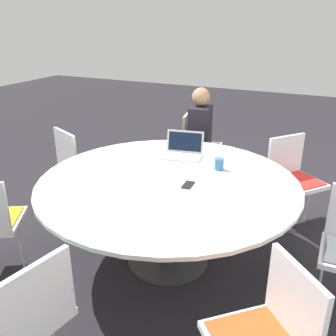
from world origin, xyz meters
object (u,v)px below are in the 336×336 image
(chair_1, at_px, (79,161))
(coffee_cup, at_px, (219,164))
(laptop, at_px, (184,150))
(chair_6, at_px, (293,174))
(cell_phone, at_px, (188,185))
(chair_4, at_px, (268,332))
(chair_3, at_px, (25,313))
(chair_0, at_px, (197,142))
(person_0, at_px, (201,133))

(chair_1, xyz_separation_m, coffee_cup, (0.14, 1.57, 0.28))
(chair_1, xyz_separation_m, laptop, (-0.04, 1.17, 0.28))
(chair_6, relative_size, cell_phone, 5.97)
(chair_4, xyz_separation_m, cell_phone, (-0.93, -0.80, 0.23))
(chair_3, height_order, chair_4, same)
(laptop, relative_size, cell_phone, 2.62)
(coffee_cup, xyz_separation_m, cell_phone, (0.40, -0.11, -0.04))
(chair_0, distance_m, laptop, 1.15)
(laptop, height_order, coffee_cup, laptop)
(chair_6, distance_m, person_0, 1.12)
(chair_4, relative_size, cell_phone, 5.97)
(chair_0, bearing_deg, laptop, 3.48)
(cell_phone, bearing_deg, laptop, -154.10)
(chair_6, distance_m, cell_phone, 1.32)
(person_0, relative_size, cell_phone, 8.39)
(chair_1, xyz_separation_m, cell_phone, (0.54, 1.45, 0.23))
(chair_1, bearing_deg, chair_6, 40.60)
(chair_0, relative_size, chair_1, 1.00)
(chair_0, height_order, person_0, person_0)
(chair_3, height_order, laptop, laptop)
(chair_3, relative_size, chair_4, 1.00)
(chair_0, distance_m, person_0, 0.32)
(chair_4, bearing_deg, chair_3, 66.39)
(laptop, bearing_deg, chair_6, 20.80)
(coffee_cup, bearing_deg, person_0, -152.67)
(chair_1, xyz_separation_m, person_0, (-0.90, 1.03, 0.19))
(chair_1, distance_m, chair_3, 2.17)
(chair_6, distance_m, coffee_cup, 0.94)
(chair_0, distance_m, chair_3, 3.00)
(coffee_cup, bearing_deg, chair_6, 144.77)
(chair_3, bearing_deg, person_0, 11.53)
(chair_1, relative_size, chair_4, 1.00)
(cell_phone, bearing_deg, chair_1, -110.34)
(cell_phone, bearing_deg, chair_3, -14.78)
(laptop, bearing_deg, person_0, 89.00)
(chair_0, bearing_deg, coffee_cup, 17.27)
(laptop, xyz_separation_m, coffee_cup, (0.18, 0.39, -0.01))
(chair_0, relative_size, coffee_cup, 8.99)
(chair_6, bearing_deg, coffee_cup, 3.89)
(chair_1, height_order, cell_phone, chair_1)
(chair_1, xyz_separation_m, chair_4, (1.47, 2.26, 0.00))
(coffee_cup, bearing_deg, chair_3, -15.04)
(chair_1, height_order, person_0, person_0)
(chair_0, height_order, coffee_cup, chair_0)
(chair_6, height_order, person_0, person_0)
(chair_0, xyz_separation_m, laptop, (1.08, 0.27, 0.28))
(chair_0, xyz_separation_m, chair_3, (2.99, 0.20, 0.00))
(chair_3, xyz_separation_m, coffee_cup, (-1.73, 0.47, 0.28))
(laptop, bearing_deg, chair_3, -102.57)
(person_0, xyz_separation_m, cell_phone, (1.44, 0.42, 0.04))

